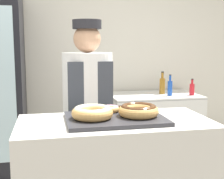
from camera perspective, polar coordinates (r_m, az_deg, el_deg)
name	(u,v)px	position (r m, az deg, el deg)	size (l,w,h in m)	color
wall_back	(79,51)	(3.98, -6.02, 6.98)	(8.00, 0.06, 2.70)	silver
serving_tray	(115,119)	(1.93, 0.61, -5.36)	(0.60, 0.43, 0.02)	#2D2D33
donut_light_glaze	(92,112)	(1.88, -3.63, -4.12)	(0.25, 0.25, 0.07)	tan
donut_chocolate_glaze	(139,110)	(1.94, 4.87, -3.74)	(0.25, 0.25, 0.07)	tan
donut_mini_center	(111,108)	(2.07, -0.28, -3.49)	(0.12, 0.12, 0.04)	tan
brownie_back_left	(95,110)	(2.05, -3.13, -3.77)	(0.08, 0.08, 0.03)	black
brownie_back_right	(126,109)	(2.09, 2.52, -3.53)	(0.08, 0.08, 0.03)	black
baker_person	(88,119)	(2.50, -4.39, -5.40)	(0.39, 0.39, 1.62)	#4C4C51
chest_freezer	(153,127)	(3.92, 7.54, -6.84)	(1.07, 0.67, 0.83)	silver
bottle_red	(192,89)	(3.85, 14.41, 0.13)	(0.06, 0.06, 0.20)	red
bottle_amber	(162,85)	(3.88, 9.17, 0.79)	(0.07, 0.07, 0.27)	#99661E
bottle_blue	(170,87)	(3.75, 10.55, 0.37)	(0.06, 0.06, 0.25)	#1E4CB2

